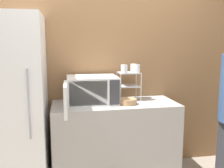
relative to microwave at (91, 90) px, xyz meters
The scene contains 9 objects.
wall_back 0.48m from the microwave, 49.62° to the left, with size 8.00×0.06×2.60m.
counter 0.67m from the microwave, ahead, with size 1.41×0.60×0.92m.
microwave is the anchor object (origin of this frame).
dish_rack 0.49m from the microwave, 13.67° to the left, with size 0.25×0.22×0.33m.
glass_front_left 0.46m from the microwave, ahead, with size 0.08×0.08×0.10m.
glass_back_right 0.61m from the microwave, 17.80° to the left, with size 0.08×0.08×0.10m.
glass_front_right 0.59m from the microwave, ahead, with size 0.08×0.08×0.10m.
bowl 0.43m from the microwave, 15.81° to the right, with size 0.21×0.21×0.06m.
refrigerator 0.83m from the microwave, behind, with size 0.64×0.71×1.88m.
Camera 1 is at (-0.55, -2.42, 1.58)m, focal length 40.00 mm.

